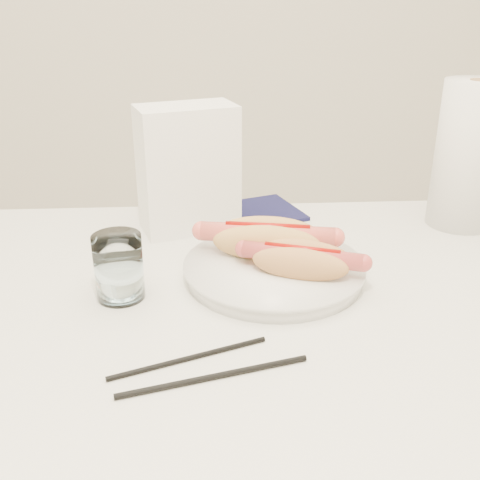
{
  "coord_description": "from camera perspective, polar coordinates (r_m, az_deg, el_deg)",
  "views": [
    {
      "loc": [
        -0.01,
        -0.63,
        1.14
      ],
      "look_at": [
        0.03,
        0.08,
        0.82
      ],
      "focal_mm": 43.23,
      "sensor_mm": 36.0,
      "label": 1
    }
  ],
  "objects": [
    {
      "name": "paper_towel_roll",
      "position": [
        1.05,
        21.6,
        7.77
      ],
      "size": [
        0.13,
        0.13,
        0.25
      ],
      "primitive_type": "cylinder",
      "rotation": [
        0.0,
        0.0,
        0.18
      ],
      "color": "white",
      "rests_on": "table"
    },
    {
      "name": "table",
      "position": [
        0.78,
        -2.0,
        -11.18
      ],
      "size": [
        1.2,
        0.8,
        0.75
      ],
      "color": "silver",
      "rests_on": "ground"
    },
    {
      "name": "water_glass",
      "position": [
        0.78,
        -11.88,
        -2.62
      ],
      "size": [
        0.06,
        0.06,
        0.09
      ],
      "primitive_type": "cylinder",
      "color": "white",
      "rests_on": "table"
    },
    {
      "name": "napkin_box",
      "position": [
        0.97,
        -5.16,
        6.98
      ],
      "size": [
        0.18,
        0.13,
        0.21
      ],
      "primitive_type": "cube",
      "rotation": [
        0.0,
        0.0,
        0.31
      ],
      "color": "white",
      "rests_on": "table"
    },
    {
      "name": "hotdog_right",
      "position": [
        0.79,
        6.11,
        -2.0
      ],
      "size": [
        0.16,
        0.1,
        0.05
      ],
      "rotation": [
        0.0,
        0.0,
        -0.33
      ],
      "color": "tan",
      "rests_on": "plate"
    },
    {
      "name": "chopstick_near",
      "position": [
        0.66,
        -5.04,
        -11.53
      ],
      "size": [
        0.18,
        0.07,
        0.01
      ],
      "primitive_type": "cylinder",
      "rotation": [
        0.0,
        1.57,
        0.36
      ],
      "color": "black",
      "rests_on": "table"
    },
    {
      "name": "chopstick_far",
      "position": [
        0.63,
        -2.54,
        -13.31
      ],
      "size": [
        0.21,
        0.06,
        0.01
      ],
      "primitive_type": "cylinder",
      "rotation": [
        0.0,
        1.57,
        0.26
      ],
      "color": "black",
      "rests_on": "table"
    },
    {
      "name": "hotdog_left",
      "position": [
        0.84,
        2.72,
        0.08
      ],
      "size": [
        0.2,
        0.1,
        0.05
      ],
      "rotation": [
        0.0,
        0.0,
        -0.18
      ],
      "color": "tan",
      "rests_on": "plate"
    },
    {
      "name": "plate",
      "position": [
        0.83,
        3.37,
        -3.13
      ],
      "size": [
        0.3,
        0.3,
        0.02
      ],
      "primitive_type": "cylinder",
      "rotation": [
        0.0,
        0.0,
        -0.22
      ],
      "color": "white",
      "rests_on": "table"
    },
    {
      "name": "navy_napkin",
      "position": [
        1.06,
        1.99,
        2.79
      ],
      "size": [
        0.17,
        0.17,
        0.01
      ],
      "primitive_type": "cube",
      "rotation": [
        0.0,
        0.0,
        0.35
      ],
      "color": "#12133A",
      "rests_on": "table"
    }
  ]
}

